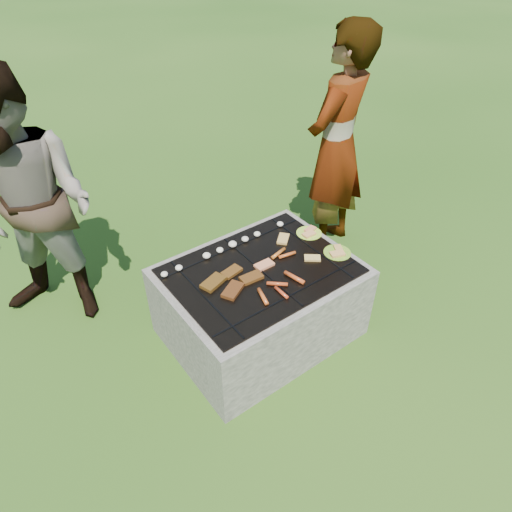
# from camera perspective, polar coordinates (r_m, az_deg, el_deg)

# --- Properties ---
(lawn) EXTENTS (60.00, 60.00, 0.00)m
(lawn) POSITION_cam_1_polar(r_m,az_deg,el_deg) (3.54, 0.49, -9.34)
(lawn) COLOR #214A12
(lawn) RESTS_ON ground
(fire_pit) EXTENTS (1.30, 1.00, 0.62)m
(fire_pit) POSITION_cam_1_polar(r_m,az_deg,el_deg) (3.34, 0.51, -6.07)
(fire_pit) COLOR #A69D94
(fire_pit) RESTS_ON ground
(mushrooms) EXTENTS (1.05, 0.06, 0.04)m
(mushrooms) POSITION_cam_1_polar(r_m,az_deg,el_deg) (3.30, -3.78, 1.10)
(mushrooms) COLOR beige
(mushrooms) RESTS_ON fire_pit
(pork_slabs) EXTENTS (0.40, 0.29, 0.02)m
(pork_slabs) POSITION_cam_1_polar(r_m,az_deg,el_deg) (3.02, -3.20, -3.20)
(pork_slabs) COLOR #8A5919
(pork_slabs) RESTS_ON fire_pit
(sausages) EXTENTS (0.50, 0.42, 0.03)m
(sausages) POSITION_cam_1_polar(r_m,az_deg,el_deg) (3.05, 3.12, -2.52)
(sausages) COLOR orange
(sausages) RESTS_ON fire_pit
(bread_on_grate) EXTENTS (0.45, 0.43, 0.02)m
(bread_on_grate) POSITION_cam_1_polar(r_m,az_deg,el_deg) (3.26, 3.42, 0.35)
(bread_on_grate) COLOR tan
(bread_on_grate) RESTS_ON fire_pit
(plate_far) EXTENTS (0.24, 0.24, 0.03)m
(plate_far) POSITION_cam_1_polar(r_m,az_deg,el_deg) (3.49, 6.66, 2.86)
(plate_far) COLOR #E0FF3C
(plate_far) RESTS_ON fire_pit
(plate_near) EXTENTS (0.21, 0.21, 0.03)m
(plate_near) POSITION_cam_1_polar(r_m,az_deg,el_deg) (3.32, 10.13, 0.41)
(plate_near) COLOR #B7C930
(plate_near) RESTS_ON fire_pit
(cook) EXTENTS (0.82, 0.66, 1.97)m
(cook) POSITION_cam_1_polar(r_m,az_deg,el_deg) (3.96, 10.03, 13.27)
(cook) COLOR gray
(cook) RESTS_ON ground
(bystander) EXTENTS (1.16, 1.17, 1.91)m
(bystander) POSITION_cam_1_polar(r_m,az_deg,el_deg) (3.46, -26.25, 5.27)
(bystander) COLOR #A89C8C
(bystander) RESTS_ON ground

